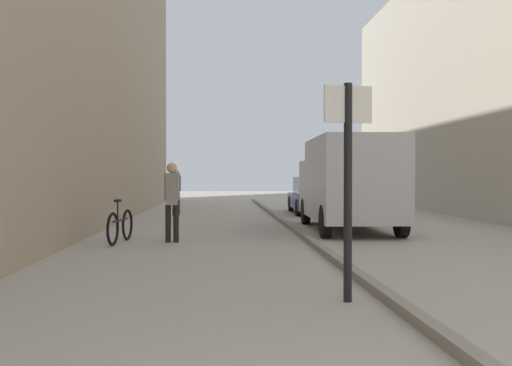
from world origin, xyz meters
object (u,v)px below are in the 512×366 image
(pedestrian_mid_block, at_px, (172,196))
(street_sign_post, at_px, (348,172))
(pedestrian_main_foreground, at_px, (176,189))
(bicycle_leaning, at_px, (120,226))
(parked_car, at_px, (315,196))
(delivery_van, at_px, (348,182))

(pedestrian_mid_block, distance_m, street_sign_post, 6.59)
(pedestrian_main_foreground, distance_m, bicycle_leaning, 8.69)
(parked_car, bearing_deg, delivery_van, -90.31)
(pedestrian_mid_block, height_order, delivery_van, delivery_van)
(pedestrian_main_foreground, height_order, delivery_van, delivery_van)
(pedestrian_mid_block, height_order, bicycle_leaning, pedestrian_mid_block)
(pedestrian_mid_block, bearing_deg, delivery_van, -147.52)
(pedestrian_mid_block, bearing_deg, street_sign_post, 117.59)
(pedestrian_main_foreground, height_order, parked_car, pedestrian_main_foreground)
(pedestrian_main_foreground, distance_m, parked_car, 5.46)
(delivery_van, relative_size, street_sign_post, 2.11)
(street_sign_post, distance_m, bicycle_leaning, 7.15)
(street_sign_post, relative_size, bicycle_leaning, 1.47)
(pedestrian_mid_block, relative_size, delivery_van, 0.33)
(parked_car, bearing_deg, pedestrian_mid_block, -116.10)
(pedestrian_main_foreground, height_order, bicycle_leaning, pedestrian_main_foreground)
(pedestrian_main_foreground, relative_size, bicycle_leaning, 0.99)
(pedestrian_main_foreground, bearing_deg, street_sign_post, -78.43)
(delivery_van, xyz_separation_m, street_sign_post, (-2.00, -8.49, 0.21))
(delivery_van, height_order, parked_car, delivery_van)
(delivery_van, bearing_deg, street_sign_post, -101.48)
(pedestrian_main_foreground, xyz_separation_m, pedestrian_mid_block, (0.58, -8.59, 0.03))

